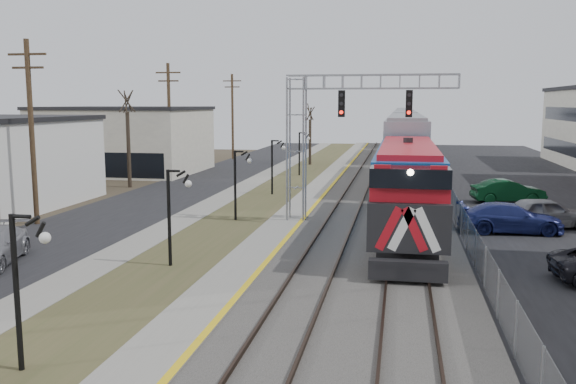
# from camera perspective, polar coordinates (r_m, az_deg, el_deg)

# --- Properties ---
(street_west) EXTENTS (7.00, 120.00, 0.04)m
(street_west) POSITION_cam_1_polar(r_m,az_deg,el_deg) (43.73, -11.98, -0.56)
(street_west) COLOR black
(street_west) RESTS_ON ground
(sidewalk) EXTENTS (2.00, 120.00, 0.08)m
(sidewalk) POSITION_cam_1_polar(r_m,az_deg,el_deg) (42.22, -6.33, -0.71)
(sidewalk) COLOR gray
(sidewalk) RESTS_ON ground
(grass_median) EXTENTS (4.00, 120.00, 0.06)m
(grass_median) POSITION_cam_1_polar(r_m,az_deg,el_deg) (41.46, -2.36, -0.85)
(grass_median) COLOR #414524
(grass_median) RESTS_ON ground
(platform) EXTENTS (2.00, 120.00, 0.24)m
(platform) POSITION_cam_1_polar(r_m,az_deg,el_deg) (40.89, 1.74, -0.85)
(platform) COLOR gray
(platform) RESTS_ON ground
(ballast_bed) EXTENTS (8.00, 120.00, 0.20)m
(ballast_bed) POSITION_cam_1_polar(r_m,az_deg,el_deg) (40.45, 8.76, -1.07)
(ballast_bed) COLOR #595651
(ballast_bed) RESTS_ON ground
(platform_edge) EXTENTS (0.24, 120.00, 0.01)m
(platform_edge) POSITION_cam_1_polar(r_m,az_deg,el_deg) (40.75, 2.97, -0.71)
(platform_edge) COLOR gold
(platform_edge) RESTS_ON platform
(track_near) EXTENTS (1.58, 120.00, 0.15)m
(track_near) POSITION_cam_1_polar(r_m,az_deg,el_deg) (40.53, 5.94, -0.75)
(track_near) COLOR #2D2119
(track_near) RESTS_ON ballast_bed
(track_far) EXTENTS (1.58, 120.00, 0.15)m
(track_far) POSITION_cam_1_polar(r_m,az_deg,el_deg) (40.40, 10.89, -0.88)
(track_far) COLOR #2D2119
(track_far) RESTS_ON ballast_bed
(train) EXTENTS (3.00, 108.65, 5.33)m
(train) POSITION_cam_1_polar(r_m,az_deg,el_deg) (77.58, 10.82, 5.45)
(train) COLOR #134D9F
(train) RESTS_ON ground
(signal_gantry) EXTENTS (9.00, 1.07, 8.15)m
(signal_gantry) POSITION_cam_1_polar(r_m,az_deg,el_deg) (33.14, 3.74, 6.50)
(signal_gantry) COLOR gray
(signal_gantry) RESTS_ON ground
(lampposts) EXTENTS (0.14, 62.14, 4.00)m
(lampposts) POSITION_cam_1_polar(r_m,az_deg,el_deg) (25.35, -10.82, -2.36)
(lampposts) COLOR black
(lampposts) RESTS_ON ground
(utility_poles) EXTENTS (0.28, 80.28, 10.00)m
(utility_poles) POSITION_cam_1_polar(r_m,az_deg,el_deg) (35.81, -22.85, 5.06)
(utility_poles) COLOR #4C3823
(utility_poles) RESTS_ON ground
(fence) EXTENTS (0.04, 120.00, 1.60)m
(fence) POSITION_cam_1_polar(r_m,az_deg,el_deg) (40.44, 14.74, -0.25)
(fence) COLOR gray
(fence) RESTS_ON ground
(bare_trees) EXTENTS (12.30, 42.30, 5.95)m
(bare_trees) POSITION_cam_1_polar(r_m,az_deg,el_deg) (47.46, -11.58, 3.40)
(bare_trees) COLOR #382D23
(bare_trees) RESTS_ON ground
(car_lot_d) EXTENTS (5.35, 2.49, 1.51)m
(car_lot_d) POSITION_cam_1_polar(r_m,az_deg,el_deg) (33.28, 20.09, -2.36)
(car_lot_d) COLOR navy
(car_lot_d) RESTS_ON ground
(car_lot_e) EXTENTS (5.15, 3.13, 1.64)m
(car_lot_e) POSITION_cam_1_polar(r_m,az_deg,el_deg) (35.14, 22.93, -1.86)
(car_lot_e) COLOR gray
(car_lot_e) RESTS_ON ground
(car_lot_f) EXTENTS (4.91, 2.42, 1.55)m
(car_lot_f) POSITION_cam_1_polar(r_m,az_deg,el_deg) (43.16, 19.89, 0.02)
(car_lot_f) COLOR #0C3E1E
(car_lot_f) RESTS_ON ground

